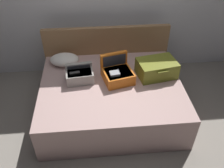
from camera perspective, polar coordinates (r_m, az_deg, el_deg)
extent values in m
plane|color=gray|center=(3.52, 0.42, -11.09)|extent=(12.00, 12.00, 0.00)
cube|color=silver|center=(4.15, -1.81, 19.23)|extent=(8.00, 0.10, 2.60)
cube|color=#BC9993|center=(3.60, -0.17, -3.42)|extent=(2.00, 1.61, 0.55)
cube|color=olive|center=(4.13, -1.22, 6.88)|extent=(2.04, 0.08, 1.01)
cube|color=olive|center=(3.60, 10.40, 3.35)|extent=(0.60, 0.47, 0.19)
cube|color=#28282D|center=(3.58, 10.45, 3.73)|extent=(0.53, 0.41, 0.14)
cube|color=#99999E|center=(3.46, 9.50, 4.25)|extent=(0.14, 0.09, 0.05)
cube|color=olive|center=(3.53, 10.62, 4.94)|extent=(0.60, 0.47, 0.05)
cube|color=olive|center=(3.39, 11.95, 2.74)|extent=(0.16, 0.05, 0.02)
cube|color=#D16619|center=(3.43, 1.48, 1.81)|extent=(0.47, 0.43, 0.16)
cube|color=#28282D|center=(3.42, 1.49, 2.13)|extent=(0.41, 0.38, 0.11)
cube|color=#99999E|center=(3.32, 0.64, 2.46)|extent=(0.15, 0.13, 0.04)
cube|color=#D16619|center=(3.53, 0.41, 4.88)|extent=(0.40, 0.14, 0.35)
cube|color=#28282D|center=(3.51, 0.57, 4.62)|extent=(0.33, 0.09, 0.30)
cube|color=gray|center=(3.45, -7.55, 1.62)|extent=(0.40, 0.26, 0.16)
cube|color=#28282D|center=(3.43, -7.58, 1.94)|extent=(0.35, 0.23, 0.11)
cube|color=black|center=(3.37, -8.76, 2.47)|extent=(0.15, 0.07, 0.04)
cube|color=gray|center=(3.54, -7.78, 3.35)|extent=(0.38, 0.09, 0.22)
cube|color=#28282D|center=(3.51, -7.74, 3.04)|extent=(0.32, 0.04, 0.19)
ellipsoid|color=white|center=(3.85, -11.11, 5.66)|extent=(0.46, 0.34, 0.17)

